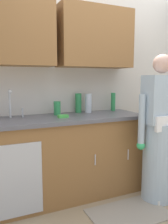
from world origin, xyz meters
name	(u,v)px	position (x,y,z in m)	size (l,w,h in m)	color
ground_plane	(136,215)	(0.00, 0.00, 0.00)	(9.00, 9.00, 0.00)	#998466
kitchen_wall_with_uppers	(83,70)	(-0.14, 0.99, 1.48)	(4.80, 0.44, 2.70)	beige
counter_cabinet	(61,159)	(-0.55, 0.70, 0.45)	(1.90, 0.62, 0.90)	brown
countertop	(60,118)	(-0.55, 0.70, 0.92)	(1.96, 0.66, 0.04)	#595960
sink	(16,121)	(-1.03, 0.71, 0.93)	(0.50, 0.36, 0.35)	#B7BABF
person_at_sink	(159,140)	(0.42, 0.18, 0.69)	(0.55, 0.34, 1.62)	white
floor_mat	(129,213)	(-0.05, 0.05, 0.01)	(0.80, 0.50, 0.01)	gray
bottle_water_short	(88,103)	(-0.12, 0.87, 1.06)	(0.08, 0.08, 0.24)	silver
bottle_cleaner_spray	(78,103)	(-0.23, 0.93, 1.06)	(0.08, 0.08, 0.24)	#2D8C4C
bottle_dish_liquid	(113,102)	(0.26, 0.90, 1.06)	(0.06, 0.06, 0.24)	#2D8C4C
bottle_water_tall	(57,108)	(-0.54, 0.84, 1.02)	(0.08, 0.08, 0.16)	#2D8C4C
sponge	(63,116)	(-0.54, 0.63, 0.96)	(0.11, 0.07, 0.03)	#4CBF4C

